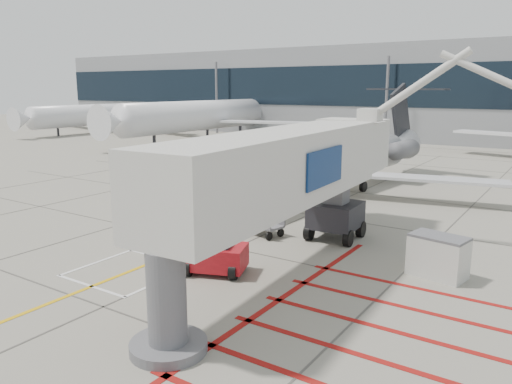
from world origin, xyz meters
The scene contains 10 objects.
ground_plane centered at (0.00, 0.00, 0.00)m, with size 260.00×260.00×0.00m, color gray.
regional_jet centered at (-1.90, 15.53, 3.96)m, with size 24.00×30.26×7.93m, color silver, non-canonical shape.
jet_bridge centered at (3.76, 1.96, 4.05)m, with size 9.59×20.24×8.09m, color silver, non-canonical shape.
pushback_tug centered at (1.24, 0.94, 0.77)m, with size 2.64×1.65×1.54m, color #AE1019, non-canonical shape.
baggage_cart centered at (0.07, 6.71, 0.61)m, with size 1.93×1.22×1.22m, color slate, non-canonical shape.
ground_power_unit centered at (9.28, 5.74, 0.89)m, with size 2.24×1.31×1.77m, color silver, non-canonical shape.
cone_nose centered at (-6.15, 6.11, 0.26)m, with size 0.38×0.38×0.52m, color orange.
cone_side centered at (-1.94, 4.19, 0.25)m, with size 0.36×0.36×0.50m, color #F8480D.
bg_aircraft_a centered at (-58.03, 46.00, 5.45)m, with size 32.70×36.34×10.90m, color silver, non-canonical shape.
bg_aircraft_b centered at (-34.19, 46.00, 6.53)m, with size 39.18×43.53×13.06m, color silver, non-canonical shape.
Camera 1 is at (13.89, -14.92, 7.78)m, focal length 35.00 mm.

